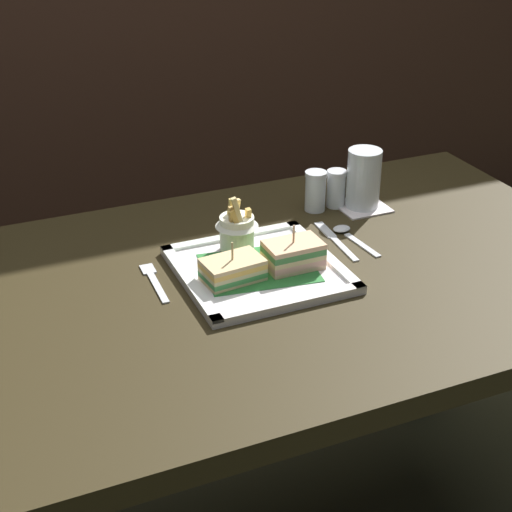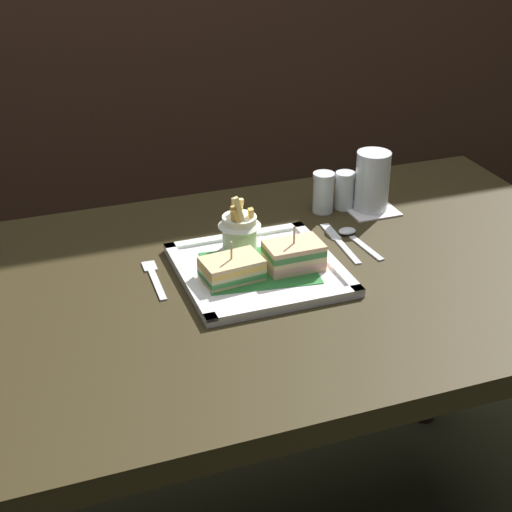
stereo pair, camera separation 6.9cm
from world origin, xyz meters
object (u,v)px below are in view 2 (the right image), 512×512
at_px(knife, 339,241).
at_px(pepper_shaker, 344,193).
at_px(fries_cup, 239,226).
at_px(water_glass, 372,185).
at_px(fork, 154,277).
at_px(square_plate, 259,270).
at_px(spoon, 352,236).
at_px(dining_table, 253,327).
at_px(sandwich_half_right, 294,256).
at_px(salt_shaker, 323,195).
at_px(sandwich_half_left, 232,269).

distance_m(knife, pepper_shaker, 0.16).
relative_size(fries_cup, pepper_shaker, 1.43).
bearing_deg(knife, water_glass, 41.76).
bearing_deg(pepper_shaker, fries_cup, -156.28).
distance_m(fries_cup, pepper_shaker, 0.30).
bearing_deg(pepper_shaker, fork, -160.84).
distance_m(square_plate, water_glass, 0.36).
height_order(fries_cup, spoon, fries_cup).
bearing_deg(fork, dining_table, -20.69).
bearing_deg(water_glass, sandwich_half_right, -142.65).
height_order(dining_table, water_glass, water_glass).
relative_size(fork, pepper_shaker, 1.77).
bearing_deg(fork, sandwich_half_right, -15.66).
relative_size(fries_cup, water_glass, 0.92).
bearing_deg(knife, spoon, 12.25).
bearing_deg(salt_shaker, pepper_shaker, 0.00).
bearing_deg(sandwich_half_right, pepper_shaker, 47.10).
relative_size(fries_cup, fork, 0.81).
height_order(fork, pepper_shaker, pepper_shaker).
relative_size(square_plate, spoon, 2.03).
relative_size(knife, pepper_shaker, 2.17).
relative_size(dining_table, salt_shaker, 16.18).
relative_size(sandwich_half_right, salt_shaker, 1.19).
xyz_separation_m(square_plate, fork, (-0.18, 0.05, -0.00)).
xyz_separation_m(dining_table, spoon, (0.23, 0.08, 0.11)).
xyz_separation_m(square_plate, fries_cup, (-0.01, 0.08, 0.05)).
relative_size(square_plate, fries_cup, 2.45).
xyz_separation_m(fries_cup, water_glass, (0.32, 0.09, -0.00)).
bearing_deg(fries_cup, salt_shaker, 28.16).
bearing_deg(spoon, square_plate, -162.46).
relative_size(fork, spoon, 1.03).
bearing_deg(water_glass, spoon, -131.59).
xyz_separation_m(dining_table, fork, (-0.16, 0.06, 0.10)).
bearing_deg(pepper_shaker, spoon, -108.63).
bearing_deg(pepper_shaker, water_glass, -30.05).
distance_m(fries_cup, fork, 0.18).
distance_m(water_glass, knife, 0.17).
bearing_deg(sandwich_half_left, sandwich_half_right, 0.00).
bearing_deg(knife, sandwich_half_left, -161.38).
distance_m(square_plate, fries_cup, 0.10).
bearing_deg(square_plate, sandwich_half_left, -160.71).
xyz_separation_m(square_plate, sandwich_half_right, (0.06, -0.02, 0.03)).
height_order(square_plate, salt_shaker, salt_shaker).
relative_size(dining_table, knife, 7.95).
bearing_deg(dining_table, fork, 159.31).
bearing_deg(square_plate, salt_shaker, 43.12).
relative_size(water_glass, fork, 0.87).
distance_m(dining_table, knife, 0.24).
bearing_deg(square_plate, water_glass, 29.10).
bearing_deg(sandwich_half_right, square_plate, 160.71).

